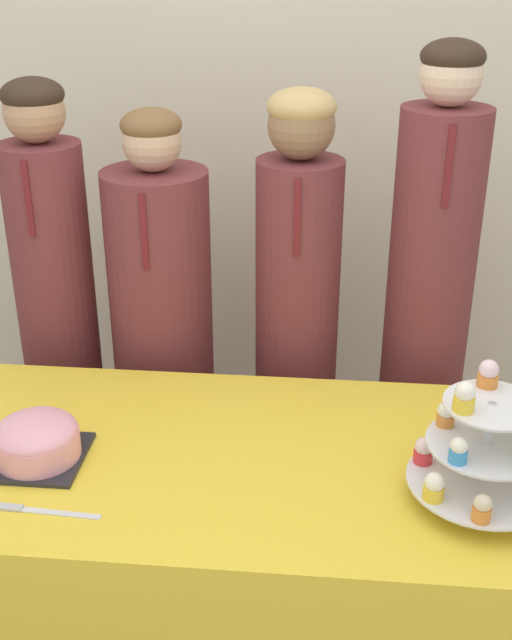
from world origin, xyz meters
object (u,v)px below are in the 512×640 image
object	(u,v)px
student_0	(59,326)
student_1	(163,349)
cake_knife	(26,510)
round_cake	(37,439)
student_3	(426,327)
student_2	(296,337)
cupcake_stand	(485,448)

from	to	relation	value
student_0	student_1	distance (m)	0.34
cake_knife	student_1	bearing A→B (deg)	85.24
cake_knife	round_cake	bearing A→B (deg)	104.05
student_0	student_1	xyz separation A→B (m)	(0.33, 0.00, -0.07)
cake_knife	student_0	size ratio (longest dim) A/B	0.17
student_0	student_3	size ratio (longest dim) A/B	0.93
cake_knife	student_2	xyz separation A→B (m)	(0.55, 0.88, 0.01)
cake_knife	student_3	bearing A→B (deg)	46.43
student_3	cupcake_stand	bearing A→B (deg)	-86.05
cake_knife	student_0	world-z (taller)	student_0
cupcake_stand	student_1	xyz separation A→B (m)	(-0.86, 0.74, -0.19)
student_3	student_0	bearing A→B (deg)	-180.00
round_cake	student_1	size ratio (longest dim) A/B	0.15
round_cake	cupcake_stand	bearing A→B (deg)	-3.02
cake_knife	student_0	distance (m)	0.90
cake_knife	student_2	world-z (taller)	student_2
round_cake	student_0	world-z (taller)	student_0
round_cake	student_0	xyz separation A→B (m)	(-0.17, 0.69, -0.04)
cupcake_stand	student_1	size ratio (longest dim) A/B	0.23
student_1	round_cake	bearing A→B (deg)	-103.20
cupcake_stand	student_3	xyz separation A→B (m)	(-0.05, 0.74, -0.07)
student_0	student_2	bearing A→B (deg)	0.00
cake_knife	student_1	world-z (taller)	student_1
cake_knife	student_1	distance (m)	0.89
student_3	student_2	bearing A→B (deg)	-180.00
cupcake_stand	student_0	bearing A→B (deg)	148.23
cake_knife	student_3	distance (m)	1.29
round_cake	student_3	distance (m)	1.19
cupcake_stand	student_1	world-z (taller)	student_1
student_1	student_3	world-z (taller)	student_3
round_cake	student_0	bearing A→B (deg)	104.05
round_cake	student_2	size ratio (longest dim) A/B	0.15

